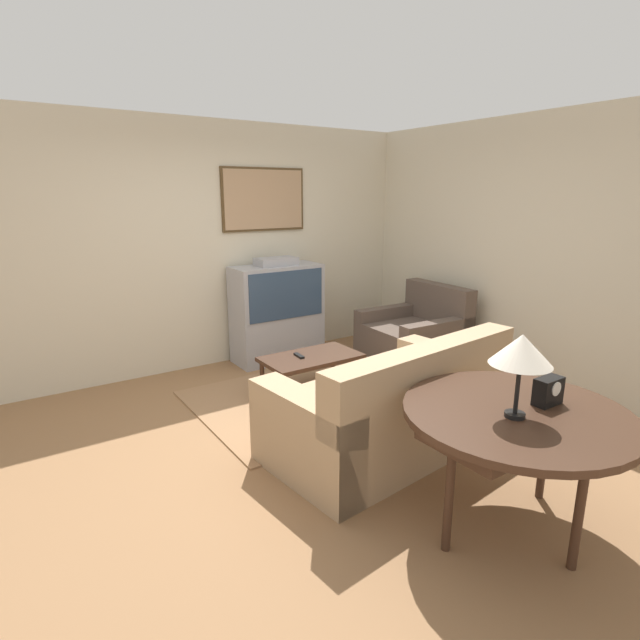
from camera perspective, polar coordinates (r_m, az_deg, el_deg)
The scene contains 12 objects.
ground_plane at distance 4.23m, azimuth -1.45°, elevation -12.87°, with size 12.00×12.00×0.00m, color #8E6642.
wall_back at distance 5.71m, azimuth -13.16°, elevation 8.19°, with size 12.00×0.10×2.70m.
wall_right at distance 5.66m, azimuth 21.73°, elevation 7.42°, with size 0.06×12.00×2.70m.
area_rug at distance 4.90m, azimuth -1.10°, elevation -8.80°, with size 2.14×1.72×0.01m.
tv at distance 5.87m, azimuth -4.90°, elevation 0.93°, with size 1.04×0.47×1.21m.
couch at distance 3.91m, azimuth 8.03°, elevation -10.13°, with size 1.92×1.16×0.91m.
armchair at distance 5.89m, azimuth 10.78°, elevation -2.03°, with size 1.01×1.03×0.90m.
coffee_table at distance 4.89m, azimuth -1.03°, elevation -4.59°, with size 0.95×0.54×0.39m.
console_table at distance 3.07m, azimuth 21.55°, elevation -10.63°, with size 1.27×1.27×0.75m.
table_lamp at distance 2.83m, azimuth 22.02°, elevation -3.30°, with size 0.33×0.33×0.47m.
mantel_clock at distance 3.16m, azimuth 24.63°, elevation -7.40°, with size 0.18×0.10×0.16m.
remote at distance 4.85m, azimuth -2.42°, elevation -4.09°, with size 0.06×0.16×0.02m.
Camera 1 is at (-2.01, -3.17, 1.94)m, focal length 28.00 mm.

